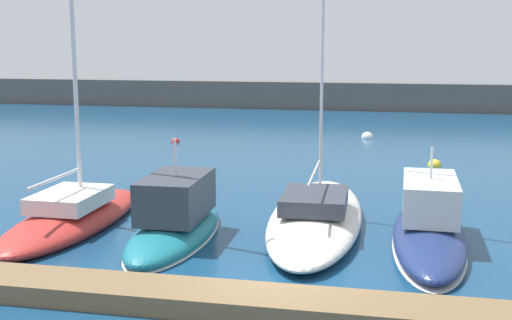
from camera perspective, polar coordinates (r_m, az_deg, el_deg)
ground_plane at (r=15.86m, az=1.73°, el=-11.51°), size 120.00×120.00×0.00m
dock_pier at (r=14.65m, az=0.87°, el=-12.41°), size 21.37×1.46×0.46m
breakwater_seawall at (r=58.81m, az=9.32°, el=5.52°), size 108.00×2.53×2.40m
sailboat_red_nearest at (r=22.06m, az=-15.65°, el=-4.53°), size 2.64×8.18×15.88m
motorboat_teal_second at (r=20.06m, az=-7.00°, el=-5.23°), size 2.26×6.60×3.31m
sailboat_ivory_third at (r=21.29m, az=5.27°, el=-4.70°), size 3.23×10.50×20.60m
motorboat_navy_fourth at (r=20.18m, az=14.83°, el=-5.50°), size 2.24×8.16×3.01m
mooring_buoy_white at (r=41.44m, az=9.66°, el=1.92°), size 0.74×0.74×0.74m
mooring_buoy_yellow at (r=32.62m, az=15.27°, el=-0.52°), size 0.67×0.67×0.67m
mooring_buoy_red at (r=39.29m, az=-7.03°, el=1.54°), size 0.51×0.51×0.51m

